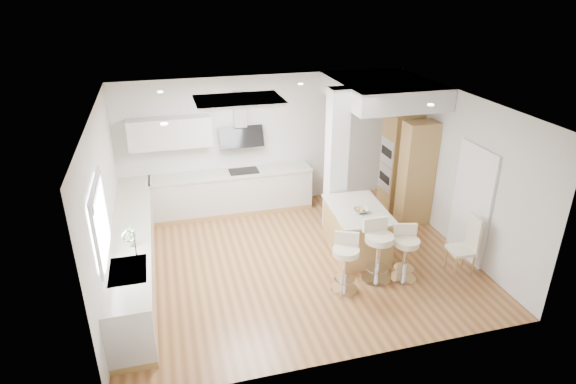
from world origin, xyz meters
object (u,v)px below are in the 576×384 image
object	(u,v)px
bar_stool_c	(406,251)
dining_chair	(467,243)
peninsula	(357,230)
bar_stool_a	(345,260)
bar_stool_b	(378,248)

from	to	relation	value
bar_stool_c	dining_chair	size ratio (longest dim) A/B	0.93
peninsula	bar_stool_a	distance (m)	1.23
peninsula	dining_chair	xyz separation A→B (m)	(1.52, -1.08, 0.11)
bar_stool_b	bar_stool_c	world-z (taller)	bar_stool_b
peninsula	bar_stool_c	world-z (taller)	bar_stool_c
bar_stool_a	dining_chair	bearing A→B (deg)	23.42
peninsula	bar_stool_a	bearing A→B (deg)	-117.46
bar_stool_a	bar_stool_b	distance (m)	0.62
bar_stool_a	dining_chair	size ratio (longest dim) A/B	0.95
bar_stool_b	dining_chair	size ratio (longest dim) A/B	1.05
bar_stool_a	bar_stool_c	bearing A→B (deg)	26.22
bar_stool_a	dining_chair	world-z (taller)	dining_chair
dining_chair	peninsula	bearing A→B (deg)	150.02
peninsula	bar_stool_c	distance (m)	1.11
bar_stool_a	bar_stool_b	world-z (taller)	bar_stool_b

